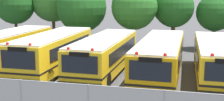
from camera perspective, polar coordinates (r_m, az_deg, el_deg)
name	(u,v)px	position (r m, az deg, el deg)	size (l,w,h in m)	color
ground_plane	(106,73)	(20.82, -1.17, -4.28)	(160.00, 160.00, 0.00)	#424244
school_bus_0	(10,48)	(23.38, -19.04, 0.48)	(2.54, 9.50, 2.79)	yellow
school_bus_1	(54,51)	(21.49, -11.07, -0.03)	(2.62, 9.74, 2.77)	yellow
school_bus_2	(105,53)	(20.52, -1.32, -0.54)	(2.79, 10.10, 2.62)	yellow
school_bus_3	(161,56)	(19.70, 9.33, -1.12)	(2.83, 10.82, 2.64)	#EAA80C
school_bus_4	(216,58)	(20.18, 19.32, -1.39)	(2.59, 10.11, 2.59)	yellow
tree_0	(14,4)	(33.36, -18.20, 8.46)	(4.17, 4.17, 6.42)	#4C3823
tree_1	(54,0)	(33.46, -11.14, 9.52)	(4.79, 4.79, 7.17)	#4C3823
tree_2	(81,7)	(30.23, -5.87, 8.26)	(5.00, 5.00, 6.60)	#4C3823
tree_3	(136,7)	(28.81, 4.62, 8.26)	(4.44, 4.35, 6.35)	#4C3823
tree_4	(172,8)	(30.01, 11.48, 7.94)	(3.91, 3.91, 6.05)	#4C3823
tree_5	(215,13)	(30.61, 19.07, 6.77)	(3.59, 3.59, 5.43)	#4C3823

